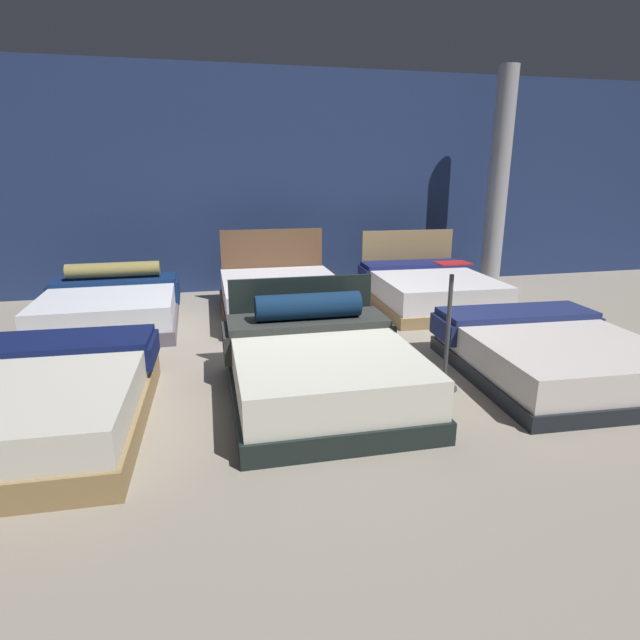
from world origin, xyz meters
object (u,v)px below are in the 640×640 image
Objects in this scene: bed_5 at (429,289)px; bed_3 at (111,307)px; bed_2 at (551,354)px; bed_1 at (320,367)px; bed_0 at (43,401)px; support_pillar at (498,183)px; bed_4 at (282,297)px; price_sign at (447,341)px.

bed_3 is at bearing -177.35° from bed_5.
bed_3 is (-4.42, 2.76, 0.02)m from bed_2.
bed_1 reaches higher than bed_3.
bed_2 is at bearing 3.17° from bed_0.
bed_2 is at bearing -112.77° from support_pillar.
bed_3 is at bearing -171.22° from support_pillar.
bed_1 is at bearing -178.07° from bed_2.
bed_4 reaches higher than bed_5.
bed_3 is 6.22m from support_pillar.
bed_3 reaches higher than bed_2.
bed_1 is 3.45m from bed_3.
bed_1 is (2.20, 0.12, 0.04)m from bed_0.
bed_5 is at bearing -0.59° from bed_3.
price_sign is (3.35, 0.01, 0.22)m from bed_0.
bed_4 is (2.22, -0.03, 0.02)m from bed_3.
bed_1 is 1.69× the size of price_sign.
bed_4 is 0.57× the size of support_pillar.
price_sign is at bearing -109.22° from bed_5.
bed_2 is 5.21m from bed_3.
bed_1 is 5.49m from support_pillar.
bed_4 is 2.99m from price_sign.
bed_2 is at bearing 2.98° from price_sign.
bed_5 is 3.05m from price_sign.
bed_0 is 1.08× the size of bed_4.
bed_1 reaches higher than bed_0.
price_sign is at bearing -125.67° from support_pillar.
bed_0 is 3.62m from bed_4.
support_pillar reaches higher than bed_1.
bed_0 is at bearing -176.06° from bed_1.
bed_4 is at bearing 131.98° from bed_2.
support_pillar is at bearing 15.00° from bed_4.
bed_3 is 4.41m from bed_5.
bed_2 is 1.80× the size of price_sign.
price_sign reaches higher than bed_3.
price_sign is at bearing -41.28° from bed_3.
bed_4 is at bearing 88.85° from bed_1.
price_sign is at bearing -4.61° from bed_1.
bed_0 is 0.99× the size of bed_5.
bed_3 is at bearing 179.82° from bed_4.
bed_0 reaches higher than bed_2.
bed_2 is 4.28m from support_pillar.
price_sign is at bearing 2.48° from bed_0.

